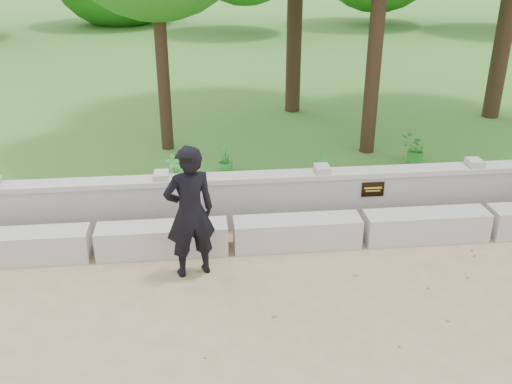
% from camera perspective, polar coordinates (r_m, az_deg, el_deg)
% --- Properties ---
extents(ground, '(80.00, 80.00, 0.00)m').
position_cam_1_polar(ground, '(7.41, 14.51, -12.03)').
color(ground, tan).
rests_on(ground, ground).
extents(lawn, '(40.00, 22.00, 0.25)m').
position_cam_1_polar(lawn, '(20.12, 0.94, 12.32)').
color(lawn, '#3C6F28').
rests_on(lawn, ground).
extents(concrete_bench, '(11.90, 0.45, 0.45)m').
position_cam_1_polar(concrete_bench, '(8.81, 10.57, -3.65)').
color(concrete_bench, '#B5B2AA').
rests_on(concrete_bench, ground).
extents(parapet_wall, '(12.50, 0.35, 0.90)m').
position_cam_1_polar(parapet_wall, '(9.31, 9.51, -0.35)').
color(parapet_wall, '#AAA7A0').
rests_on(parapet_wall, ground).
extents(man_main, '(0.78, 0.71, 1.88)m').
position_cam_1_polar(man_main, '(7.61, -6.64, -2.01)').
color(man_main, black).
rests_on(man_main, ground).
extents(shrub_a, '(0.39, 0.33, 0.62)m').
position_cam_1_polar(shrub_a, '(9.92, -8.15, 1.96)').
color(shrub_a, green).
rests_on(shrub_a, lawn).
extents(shrub_b, '(0.41, 0.43, 0.61)m').
position_cam_1_polar(shrub_b, '(9.81, 6.52, 1.74)').
color(shrub_b, green).
rests_on(shrub_b, lawn).
extents(shrub_c, '(0.65, 0.62, 0.57)m').
position_cam_1_polar(shrub_c, '(11.39, 15.61, 4.10)').
color(shrub_c, green).
rests_on(shrub_c, lawn).
extents(shrub_d, '(0.37, 0.39, 0.57)m').
position_cam_1_polar(shrub_d, '(10.49, -3.12, 3.27)').
color(shrub_d, green).
rests_on(shrub_d, lawn).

